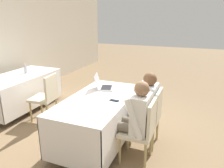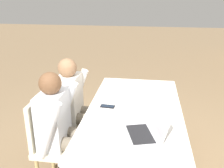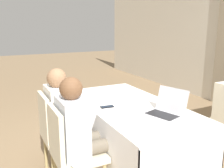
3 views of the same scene
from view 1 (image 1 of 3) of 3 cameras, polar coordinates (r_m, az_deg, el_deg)
The scene contains 13 objects.
ground_plane at distance 3.70m, azimuth -3.23°, elevation -14.63°, with size 24.00×24.00×0.00m, color #846B4C.
conference_table_near at distance 3.43m, azimuth -3.40°, elevation -6.41°, with size 1.76×0.89×0.76m.
conference_table_far at distance 5.07m, azimuth -23.07°, elevation 0.12°, with size 1.76×0.89×0.76m.
laptop at distance 3.78m, azimuth -2.17°, elevation -0.47°, with size 0.40×0.40×0.25m.
cell_phone at distance 3.25m, azimuth 0.63°, elevation -4.32°, with size 0.08×0.14×0.01m.
paper_beside_laptop at distance 3.44m, azimuth 1.93°, elevation -3.14°, with size 0.31×0.35×0.00m.
paper_centre_table at distance 3.85m, azimuth 3.84°, elevation -0.87°, with size 0.23×0.31×0.00m.
water_bottle at distance 5.14m, azimuth -21.68°, elevation 3.74°, with size 0.06×0.06×0.23m.
chair_near_left at distance 3.04m, azimuth 7.86°, elevation -11.46°, with size 0.44×0.44×0.91m.
chair_near_right at distance 3.45m, azimuth 9.86°, elevation -7.86°, with size 0.44×0.44×0.91m.
chair_far_spare at distance 4.36m, azimuth -16.81°, elevation -2.88°, with size 0.49×0.49×0.91m.
person_checkered_shirt at distance 2.99m, azimuth 6.04°, elevation -8.46°, with size 0.50×0.52×1.17m.
person_white_shirt at distance 3.41m, azimuth 8.29°, elevation -5.19°, with size 0.50×0.52×1.17m.
Camera 1 is at (-2.83, -1.37, 1.96)m, focal length 35.00 mm.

